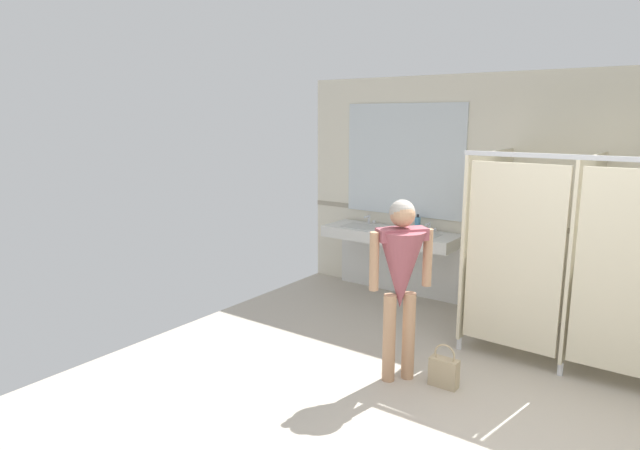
% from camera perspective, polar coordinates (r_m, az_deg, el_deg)
% --- Properties ---
extents(wall_back, '(7.24, 0.12, 2.74)m').
position_cam_1_polar(wall_back, '(6.35, 27.51, 2.06)').
color(wall_back, beige).
rests_on(wall_back, ground_plane).
extents(wall_back_tile_band, '(7.24, 0.01, 0.06)m').
position_cam_1_polar(wall_back_tile_band, '(6.34, 27.16, -0.85)').
color(wall_back_tile_band, '#9E937F').
rests_on(wall_back_tile_band, wall_back).
extents(vanity_counter, '(1.72, 0.58, 0.98)m').
position_cam_1_polar(vanity_counter, '(6.93, 7.74, -2.24)').
color(vanity_counter, silver).
rests_on(vanity_counter, ground_plane).
extents(mirror_panel, '(1.62, 0.02, 1.40)m').
position_cam_1_polar(mirror_panel, '(6.94, 8.79, 6.77)').
color(mirror_panel, silver).
rests_on(mirror_panel, wall_back).
extents(bathroom_stalls, '(2.87, 1.36, 1.95)m').
position_cam_1_polar(bathroom_stalls, '(5.42, 30.55, -3.39)').
color(bathroom_stalls, beige).
rests_on(bathroom_stalls, ground_plane).
extents(person_standing, '(0.56, 0.56, 1.58)m').
position_cam_1_polar(person_standing, '(4.61, 8.51, -4.62)').
color(person_standing, tan).
rests_on(person_standing, ground_plane).
extents(handbag, '(0.24, 0.11, 0.38)m').
position_cam_1_polar(handbag, '(4.86, 12.91, -14.75)').
color(handbag, tan).
rests_on(handbag, ground_plane).
extents(soap_dispenser, '(0.07, 0.07, 0.20)m').
position_cam_1_polar(soap_dispenser, '(6.81, 10.23, 0.16)').
color(soap_dispenser, teal).
rests_on(soap_dispenser, vanity_counter).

